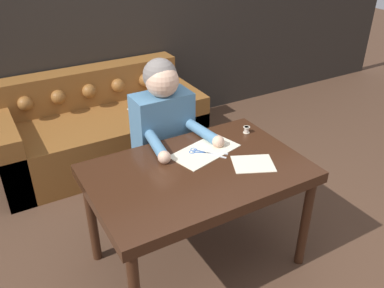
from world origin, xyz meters
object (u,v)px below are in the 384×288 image
object	(u,v)px
person	(164,139)
scissors	(202,152)
couch	(99,129)
thread_spool	(246,130)
dining_table	(198,180)

from	to	relation	value
person	scissors	bearing A→B (deg)	-82.37
couch	thread_spool	xyz separation A→B (m)	(0.63, -1.38, 0.46)
scissors	thread_spool	size ratio (longest dim) A/B	4.66
thread_spool	scissors	bearing A→B (deg)	-169.50
dining_table	thread_spool	world-z (taller)	thread_spool
dining_table	person	size ratio (longest dim) A/B	1.05
couch	thread_spool	size ratio (longest dim) A/B	40.09
scissors	thread_spool	distance (m)	0.41
couch	person	distance (m)	1.10
couch	scissors	distance (m)	1.54
scissors	couch	bearing A→B (deg)	98.88
person	scissors	size ratio (longest dim) A/B	5.81
person	couch	bearing A→B (deg)	99.38
couch	thread_spool	distance (m)	1.59
person	dining_table	bearing A→B (deg)	-95.66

